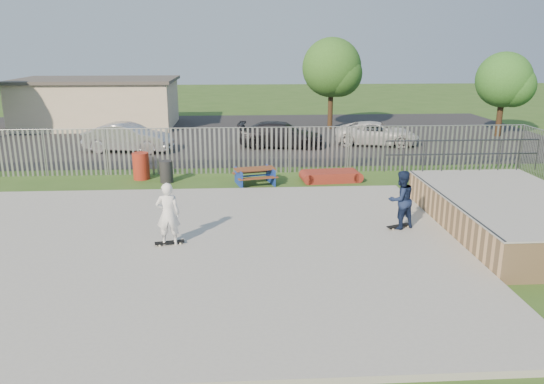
{
  "coord_description": "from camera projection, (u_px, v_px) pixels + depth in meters",
  "views": [
    {
      "loc": [
        1.46,
        -13.52,
        5.49
      ],
      "look_at": [
        2.42,
        2.0,
        1.1
      ],
      "focal_mm": 35.0,
      "sensor_mm": 36.0,
      "label": 1
    }
  ],
  "objects": [
    {
      "name": "picnic_table",
      "position": [
        255.0,
        176.0,
        21.19
      ],
      "size": [
        1.84,
        1.63,
        0.67
      ],
      "rotation": [
        0.0,
        0.0,
        0.23
      ],
      "color": "brown",
      "rests_on": "ground"
    },
    {
      "name": "skateboard_a",
      "position": [
        399.0,
        226.0,
        15.86
      ],
      "size": [
        0.82,
        0.49,
        0.08
      ],
      "rotation": [
        0.0,
        0.0,
        0.39
      ],
      "color": "black",
      "rests_on": "concrete_slab"
    },
    {
      "name": "car_silver",
      "position": [
        128.0,
        138.0,
        27.4
      ],
      "size": [
        4.67,
        2.3,
        1.47
      ],
      "primitive_type": "imported",
      "rotation": [
        0.0,
        0.0,
        1.4
      ],
      "color": "silver",
      "rests_on": "parking_lot"
    },
    {
      "name": "building",
      "position": [
        98.0,
        103.0,
        35.57
      ],
      "size": [
        10.4,
        6.4,
        3.2
      ],
      "color": "beige",
      "rests_on": "ground"
    },
    {
      "name": "skater_navy",
      "position": [
        401.0,
        200.0,
        15.63
      ],
      "size": [
        1.04,
        0.94,
        1.75
      ],
      "primitive_type": "imported",
      "rotation": [
        0.0,
        0.0,
        3.53
      ],
      "color": "#141F3F",
      "rests_on": "concrete_slab"
    },
    {
      "name": "concrete_slab",
      "position": [
        188.0,
        250.0,
        14.37
      ],
      "size": [
        15.0,
        12.0,
        0.15
      ],
      "primitive_type": "cube",
      "color": "#999994",
      "rests_on": "ground"
    },
    {
      "name": "trash_bin_grey",
      "position": [
        166.0,
        172.0,
        21.49
      ],
      "size": [
        0.54,
        0.54,
        0.89
      ],
      "primitive_type": "cylinder",
      "color": "black",
      "rests_on": "ground"
    },
    {
      "name": "parking_lot",
      "position": [
        216.0,
        135.0,
        32.64
      ],
      "size": [
        40.0,
        18.0,
        0.02
      ],
      "primitive_type": "cube",
      "color": "black",
      "rests_on": "ground"
    },
    {
      "name": "car_dark",
      "position": [
        282.0,
        135.0,
        28.61
      ],
      "size": [
        4.88,
        2.47,
        1.36
      ],
      "primitive_type": "imported",
      "rotation": [
        0.0,
        0.0,
        1.45
      ],
      "color": "black",
      "rests_on": "parking_lot"
    },
    {
      "name": "skateboard_b",
      "position": [
        170.0,
        243.0,
        14.55
      ],
      "size": [
        0.82,
        0.37,
        0.08
      ],
      "rotation": [
        0.0,
        0.0,
        0.22
      ],
      "color": "black",
      "rests_on": "concrete_slab"
    },
    {
      "name": "quarter_pipe",
      "position": [
        510.0,
        214.0,
        15.8
      ],
      "size": [
        5.5,
        7.05,
        2.19
      ],
      "color": "tan",
      "rests_on": "ground"
    },
    {
      "name": "tree_right",
      "position": [
        504.0,
        80.0,
        31.25
      ],
      "size": [
        3.24,
        3.24,
        5.0
      ],
      "color": "#382616",
      "rests_on": "ground"
    },
    {
      "name": "trash_bin_red",
      "position": [
        141.0,
        166.0,
        21.97
      ],
      "size": [
        0.67,
        0.67,
        1.12
      ],
      "primitive_type": "cylinder",
      "color": "maroon",
      "rests_on": "ground"
    },
    {
      "name": "car_white",
      "position": [
        377.0,
        133.0,
        29.25
      ],
      "size": [
        4.91,
        3.04,
        1.27
      ],
      "primitive_type": "imported",
      "rotation": [
        0.0,
        0.0,
        1.35
      ],
      "color": "silver",
      "rests_on": "parking_lot"
    },
    {
      "name": "fence",
      "position": [
        227.0,
        175.0,
        18.58
      ],
      "size": [
        26.04,
        16.02,
        2.0
      ],
      "color": "gray",
      "rests_on": "ground"
    },
    {
      "name": "tree_mid",
      "position": [
        332.0,
        68.0,
        34.03
      ],
      "size": [
        3.79,
        3.79,
        5.85
      ],
      "color": "#3D2A18",
      "rests_on": "ground"
    },
    {
      "name": "funbox",
      "position": [
        331.0,
        176.0,
        21.75
      ],
      "size": [
        2.15,
        1.21,
        0.41
      ],
      "rotation": [
        0.0,
        0.0,
        0.09
      ],
      "color": "maroon",
      "rests_on": "ground"
    },
    {
      "name": "skater_white",
      "position": [
        168.0,
        214.0,
        14.32
      ],
      "size": [
        0.66,
        0.45,
        1.75
      ],
      "primitive_type": "imported",
      "rotation": [
        0.0,
        0.0,
        3.19
      ],
      "color": "white",
      "rests_on": "concrete_slab"
    },
    {
      "name": "ground",
      "position": [
        188.0,
        252.0,
        14.39
      ],
      "size": [
        120.0,
        120.0,
        0.0
      ],
      "primitive_type": "plane",
      "color": "#30551D",
      "rests_on": "ground"
    }
  ]
}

